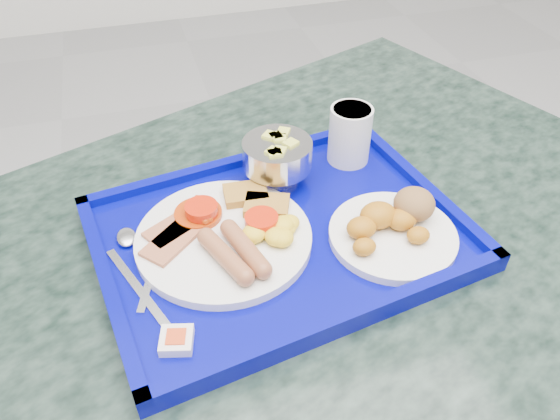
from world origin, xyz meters
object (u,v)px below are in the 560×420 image
object	(u,v)px
table	(289,318)
bread_plate	(394,226)
juice_cup	(350,133)
tray	(280,235)
main_plate	(231,234)
fruit_bowl	(277,155)

from	to	relation	value
table	bread_plate	bearing A→B (deg)	-24.24
bread_plate	juice_cup	distance (m)	0.19
tray	bread_plate	xyz separation A→B (m)	(0.15, -0.05, 0.02)
main_plate	juice_cup	distance (m)	0.26
tray	fruit_bowl	xyz separation A→B (m)	(0.03, 0.11, 0.05)
juice_cup	tray	bearing A→B (deg)	-138.74
main_plate	fruit_bowl	world-z (taller)	fruit_bowl
table	tray	xyz separation A→B (m)	(-0.02, -0.01, 0.20)
table	bread_plate	xyz separation A→B (m)	(0.13, -0.06, 0.23)
juice_cup	main_plate	bearing A→B (deg)	-149.09
bread_plate	juice_cup	bearing A→B (deg)	87.82
tray	juice_cup	distance (m)	0.21
main_plate	juice_cup	xyz separation A→B (m)	(0.22, 0.13, 0.04)
table	main_plate	size ratio (longest dim) A/B	5.85
tray	fruit_bowl	bearing A→B (deg)	75.59
table	tray	distance (m)	0.20
main_plate	fruit_bowl	bearing A→B (deg)	48.57
table	fruit_bowl	size ratio (longest dim) A/B	13.33
tray	bread_plate	distance (m)	0.16
main_plate	bread_plate	size ratio (longest dim) A/B	1.37
bread_plate	tray	bearing A→B (deg)	161.05
fruit_bowl	juice_cup	distance (m)	0.13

